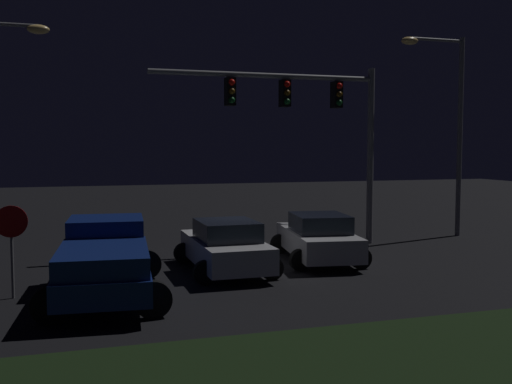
% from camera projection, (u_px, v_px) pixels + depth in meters
% --- Properties ---
extents(ground_plane, '(80.00, 80.00, 0.00)m').
position_uv_depth(ground_plane, '(239.00, 266.00, 18.18)').
color(ground_plane, black).
extents(grass_median, '(23.61, 5.05, 0.10)m').
position_uv_depth(grass_median, '(400.00, 375.00, 9.33)').
color(grass_median, black).
rests_on(grass_median, ground_plane).
extents(pickup_truck, '(3.19, 5.55, 1.80)m').
position_uv_depth(pickup_truck, '(105.00, 256.00, 14.35)').
color(pickup_truck, navy).
rests_on(pickup_truck, ground_plane).
extents(car_sedan, '(2.89, 4.61, 1.51)m').
position_uv_depth(car_sedan, '(318.00, 238.00, 18.89)').
color(car_sedan, '#B7B7BC').
rests_on(car_sedan, ground_plane).
extents(car_sedan_far, '(2.48, 4.40, 1.51)m').
position_uv_depth(car_sedan_far, '(225.00, 246.00, 17.24)').
color(car_sedan_far, '#B7B7BC').
rests_on(car_sedan_far, ground_plane).
extents(traffic_signal_gantry, '(8.32, 0.56, 6.50)m').
position_uv_depth(traffic_signal_gantry, '(310.00, 111.00, 21.35)').
color(traffic_signal_gantry, slate).
rests_on(traffic_signal_gantry, ground_plane).
extents(street_lamp_right, '(2.84, 0.44, 7.96)m').
position_uv_depth(street_lamp_right, '(448.00, 111.00, 23.80)').
color(street_lamp_right, slate).
rests_on(street_lamp_right, ground_plane).
extents(stop_sign, '(0.76, 0.08, 2.23)m').
position_uv_depth(stop_sign, '(11.00, 234.00, 14.11)').
color(stop_sign, slate).
rests_on(stop_sign, ground_plane).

